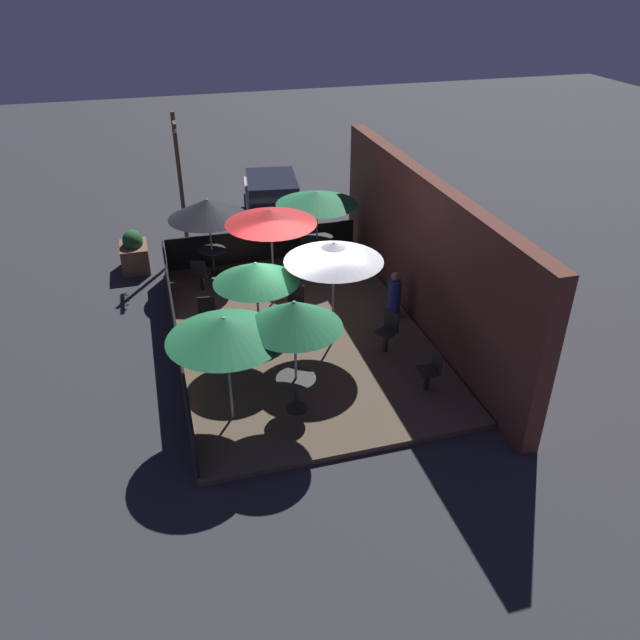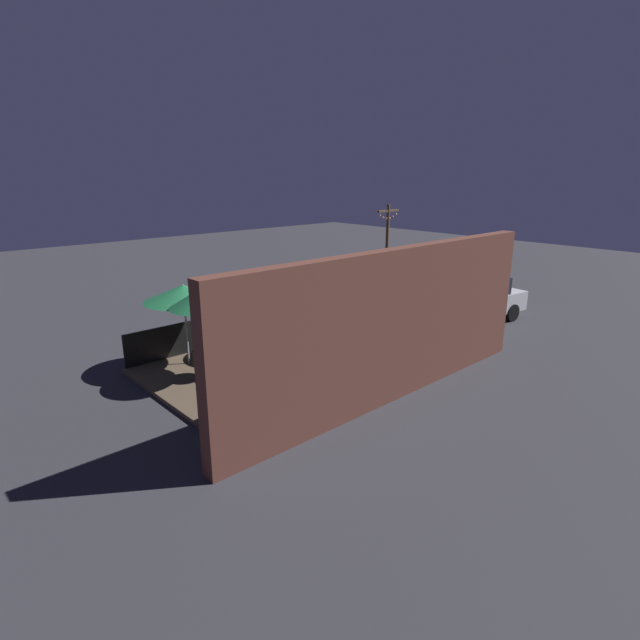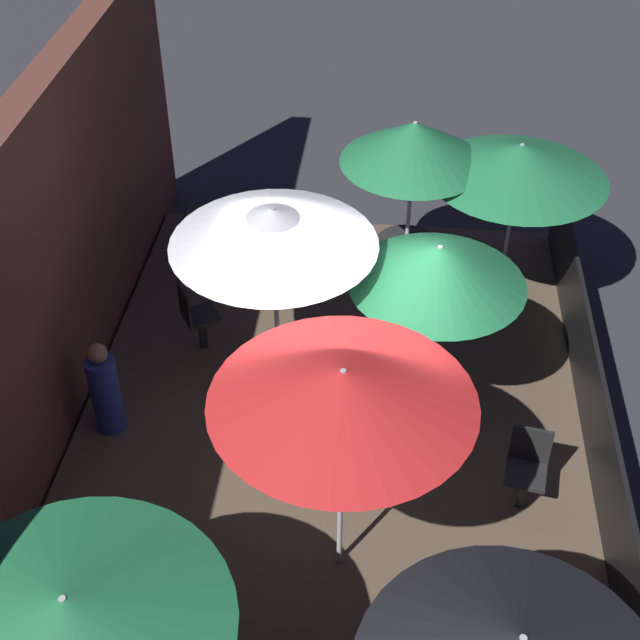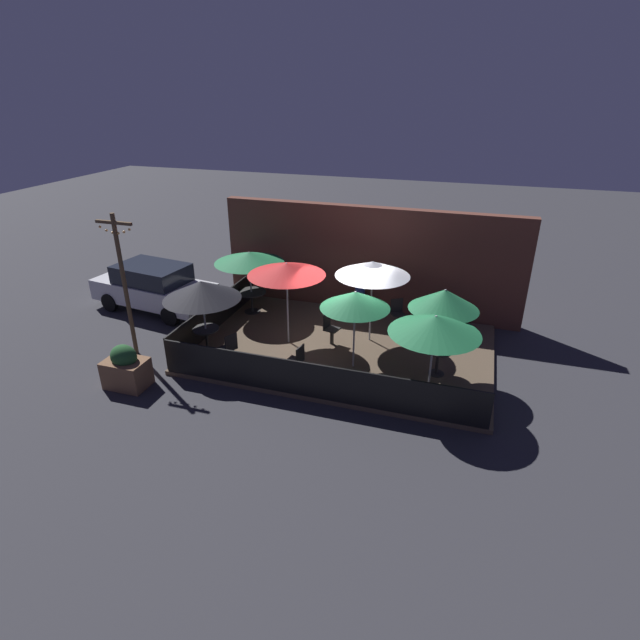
{
  "view_description": "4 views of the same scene",
  "coord_description": "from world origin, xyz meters",
  "px_view_note": "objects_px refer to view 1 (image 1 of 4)",
  "views": [
    {
      "loc": [
        12.2,
        -2.91,
        7.89
      ],
      "look_at": [
        0.94,
        0.27,
        0.96
      ],
      "focal_mm": 35.0,
      "sensor_mm": 36.0,
      "label": 1
    },
    {
      "loc": [
        8.74,
        10.05,
        5.22
      ],
      "look_at": [
        -0.22,
        0.27,
        1.29
      ],
      "focal_mm": 28.0,
      "sensor_mm": 36.0,
      "label": 2
    },
    {
      "loc": [
        -6.79,
        -0.54,
        7.35
      ],
      "look_at": [
        0.75,
        0.2,
        1.11
      ],
      "focal_mm": 50.0,
      "sensor_mm": 36.0,
      "label": 3
    },
    {
      "loc": [
        3.3,
        -12.59,
        7.1
      ],
      "look_at": [
        -0.57,
        -0.53,
        1.14
      ],
      "focal_mm": 28.0,
      "sensor_mm": 36.0,
      "label": 4
    }
  ],
  "objects_px": {
    "patio_umbrella_4": "(256,272)",
    "patio_umbrella_6": "(334,252)",
    "dining_table_0": "(317,243)",
    "patron_0": "(394,297)",
    "patio_chair_3": "(207,310)",
    "patio_umbrella_2": "(294,314)",
    "dining_table_1": "(212,255)",
    "patio_chair_1": "(201,274)",
    "light_post": "(180,177)",
    "patio_umbrella_5": "(225,328)",
    "dining_table_2": "(296,385)",
    "planter_box": "(134,252)",
    "patio_umbrella_1": "(208,209)",
    "patio_umbrella_0": "(317,198)",
    "patio_chair_2": "(388,330)",
    "parked_car_0": "(272,201)",
    "patio_chair_4": "(431,368)",
    "patio_chair_0": "(296,304)",
    "patio_umbrella_3": "(271,217)"
  },
  "relations": [
    {
      "from": "patio_umbrella_4",
      "to": "patio_umbrella_6",
      "type": "relative_size",
      "value": 0.89
    },
    {
      "from": "dining_table_0",
      "to": "patron_0",
      "type": "height_order",
      "value": "patron_0"
    },
    {
      "from": "patio_umbrella_4",
      "to": "patio_chair_3",
      "type": "xyz_separation_m",
      "value": [
        -1.28,
        -0.99,
        -1.47
      ]
    },
    {
      "from": "patio_umbrella_2",
      "to": "dining_table_1",
      "type": "bearing_deg",
      "value": -173.01
    },
    {
      "from": "patio_chair_1",
      "to": "light_post",
      "type": "xyz_separation_m",
      "value": [
        -3.01,
        -0.09,
        1.66
      ]
    },
    {
      "from": "dining_table_1",
      "to": "patio_chair_1",
      "type": "relative_size",
      "value": 0.8
    },
    {
      "from": "patio_umbrella_5",
      "to": "dining_table_2",
      "type": "bearing_deg",
      "value": 86.2
    },
    {
      "from": "patio_umbrella_6",
      "to": "patio_chair_1",
      "type": "height_order",
      "value": "patio_umbrella_6"
    },
    {
      "from": "planter_box",
      "to": "patio_umbrella_1",
      "type": "bearing_deg",
      "value": 60.56
    },
    {
      "from": "patio_umbrella_0",
      "to": "patio_chair_2",
      "type": "xyz_separation_m",
      "value": [
        4.9,
        0.28,
        -1.41
      ]
    },
    {
      "from": "patio_umbrella_6",
      "to": "patio_chair_3",
      "type": "height_order",
      "value": "patio_umbrella_6"
    },
    {
      "from": "patio_chair_2",
      "to": "patio_chair_3",
      "type": "distance_m",
      "value": 4.25
    },
    {
      "from": "light_post",
      "to": "parked_car_0",
      "type": "relative_size",
      "value": 0.92
    },
    {
      "from": "patio_chair_2",
      "to": "patio_chair_4",
      "type": "relative_size",
      "value": 1.04
    },
    {
      "from": "patio_umbrella_6",
      "to": "dining_table_0",
      "type": "xyz_separation_m",
      "value": [
        -4.25,
        0.81,
        -1.68
      ]
    },
    {
      "from": "patio_umbrella_2",
      "to": "patio_umbrella_4",
      "type": "relative_size",
      "value": 1.1
    },
    {
      "from": "patio_umbrella_1",
      "to": "patio_chair_4",
      "type": "height_order",
      "value": "patio_umbrella_1"
    },
    {
      "from": "patio_chair_2",
      "to": "planter_box",
      "type": "bearing_deg",
      "value": -79.96
    },
    {
      "from": "dining_table_0",
      "to": "patio_chair_2",
      "type": "height_order",
      "value": "patio_chair_2"
    },
    {
      "from": "patio_chair_0",
      "to": "parked_car_0",
      "type": "xyz_separation_m",
      "value": [
        -6.6,
        0.83,
        0.2
      ]
    },
    {
      "from": "dining_table_1",
      "to": "patio_umbrella_4",
      "type": "bearing_deg",
      "value": 6.69
    },
    {
      "from": "patio_umbrella_3",
      "to": "patio_chair_2",
      "type": "xyz_separation_m",
      "value": [
        2.92,
        1.97,
        -1.79
      ]
    },
    {
      "from": "planter_box",
      "to": "patio_umbrella_4",
      "type": "bearing_deg",
      "value": 25.54
    },
    {
      "from": "patio_chair_4",
      "to": "planter_box",
      "type": "relative_size",
      "value": 0.77
    },
    {
      "from": "dining_table_2",
      "to": "patio_chair_1",
      "type": "bearing_deg",
      "value": -167.42
    },
    {
      "from": "patio_chair_0",
      "to": "light_post",
      "type": "xyz_separation_m",
      "value": [
        -5.29,
        -2.1,
        1.65
      ]
    },
    {
      "from": "patio_umbrella_0",
      "to": "light_post",
      "type": "bearing_deg",
      "value": -120.96
    },
    {
      "from": "patio_chair_1",
      "to": "dining_table_1",
      "type": "bearing_deg",
      "value": 0.0
    },
    {
      "from": "patio_umbrella_6",
      "to": "dining_table_2",
      "type": "xyz_separation_m",
      "value": [
        2.13,
        -1.38,
        -1.69
      ]
    },
    {
      "from": "dining_table_0",
      "to": "light_post",
      "type": "distance_m",
      "value": 4.39
    },
    {
      "from": "patio_umbrella_3",
      "to": "patio_chair_2",
      "type": "relative_size",
      "value": 2.62
    },
    {
      "from": "patio_chair_2",
      "to": "parked_car_0",
      "type": "relative_size",
      "value": 0.21
    },
    {
      "from": "patio_umbrella_5",
      "to": "patio_umbrella_3",
      "type": "bearing_deg",
      "value": 157.95
    },
    {
      "from": "patio_umbrella_3",
      "to": "patio_chair_4",
      "type": "relative_size",
      "value": 2.72
    },
    {
      "from": "dining_table_2",
      "to": "planter_box",
      "type": "relative_size",
      "value": 0.65
    },
    {
      "from": "patio_chair_3",
      "to": "planter_box",
      "type": "relative_size",
      "value": 0.78
    },
    {
      "from": "patio_chair_2",
      "to": "patio_chair_4",
      "type": "height_order",
      "value": "patio_chair_2"
    },
    {
      "from": "patio_umbrella_1",
      "to": "patio_chair_1",
      "type": "distance_m",
      "value": 1.75
    },
    {
      "from": "dining_table_2",
      "to": "patio_chair_0",
      "type": "relative_size",
      "value": 0.82
    },
    {
      "from": "patio_umbrella_2",
      "to": "dining_table_0",
      "type": "distance_m",
      "value": 6.93
    },
    {
      "from": "patio_umbrella_1",
      "to": "patio_umbrella_3",
      "type": "relative_size",
      "value": 0.88
    },
    {
      "from": "patio_chair_0",
      "to": "patio_chair_2",
      "type": "relative_size",
      "value": 1.0
    },
    {
      "from": "patio_umbrella_2",
      "to": "patio_umbrella_5",
      "type": "xyz_separation_m",
      "value": [
        -0.08,
        -1.25,
        -0.13
      ]
    },
    {
      "from": "patio_umbrella_5",
      "to": "light_post",
      "type": "height_order",
      "value": "light_post"
    },
    {
      "from": "patio_umbrella_6",
      "to": "patio_chair_0",
      "type": "distance_m",
      "value": 2.14
    },
    {
      "from": "patio_umbrella_4",
      "to": "patio_umbrella_5",
      "type": "bearing_deg",
      "value": -24.25
    },
    {
      "from": "patio_umbrella_3",
      "to": "patio_umbrella_6",
      "type": "xyz_separation_m",
      "value": [
        2.28,
        0.88,
        -0.04
      ]
    },
    {
      "from": "patio_umbrella_0",
      "to": "light_post",
      "type": "height_order",
      "value": "light_post"
    },
    {
      "from": "dining_table_0",
      "to": "patio_chair_1",
      "type": "height_order",
      "value": "patio_chair_1"
    },
    {
      "from": "patio_chair_0",
      "to": "patio_chair_4",
      "type": "relative_size",
      "value": 1.04
    }
  ]
}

